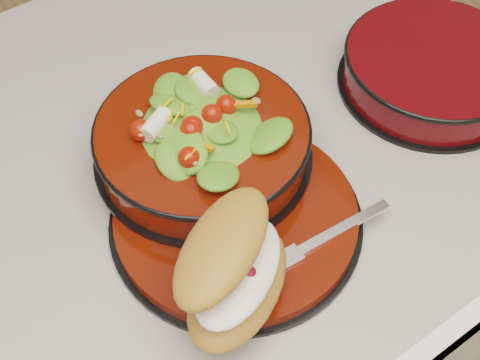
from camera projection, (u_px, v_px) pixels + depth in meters
island_counter at (130, 358)px, 1.11m from camera, size 1.24×0.74×0.90m
dinner_plate at (237, 217)px, 0.74m from camera, size 0.28×0.28×0.02m
salad_bowl at (202, 135)px, 0.75m from camera, size 0.25×0.25×0.10m
croissant at (234, 269)px, 0.63m from camera, size 0.17×0.16×0.09m
fork at (326, 237)px, 0.70m from camera, size 0.15×0.03×0.00m
extra_bowl at (433, 68)px, 0.85m from camera, size 0.24×0.24×0.05m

